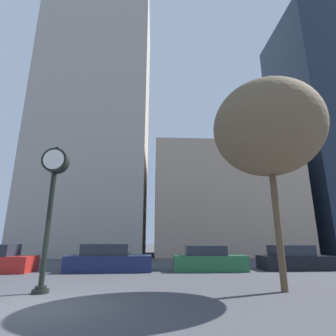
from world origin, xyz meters
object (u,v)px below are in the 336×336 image
street_clock (53,186)px  car_black (294,259)px  car_navy (109,260)px  bare_tree (267,129)px  car_green (208,260)px

street_clock → car_black: street_clock is taller
car_navy → car_black: (10.86, 0.33, -0.04)m
street_clock → car_navy: bearing=78.7°
bare_tree → car_navy: bearing=138.1°
car_black → bare_tree: size_ratio=0.52×
bare_tree → street_clock: bearing=178.6°
car_navy → car_black: bearing=0.8°
car_black → bare_tree: 9.36m
street_clock → car_black: size_ratio=1.25×
car_navy → bare_tree: size_ratio=0.60×
street_clock → car_black: bearing=27.9°
car_black → bare_tree: bare_tree is taller
car_navy → car_green: 5.65m
street_clock → car_green: (6.86, 6.07, -3.02)m
car_navy → car_black: car_navy is taller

